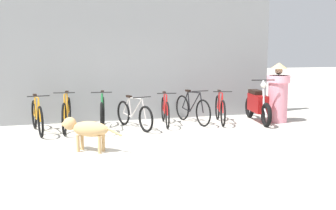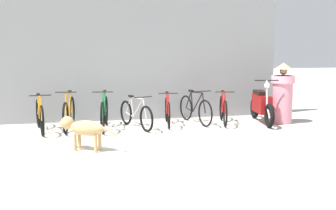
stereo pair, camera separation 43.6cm
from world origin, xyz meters
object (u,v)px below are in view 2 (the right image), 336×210
at_px(bicycle_0, 40,116).
at_px(person_in_robes, 283,93).
at_px(bicycle_2, 104,113).
at_px(bicycle_1, 69,113).
at_px(bicycle_5, 195,109).
at_px(bicycle_6, 223,110).
at_px(bicycle_3, 136,115).
at_px(bicycle_4, 167,111).
at_px(motorcycle, 262,105).
at_px(stray_dog, 83,128).

xyz_separation_m(bicycle_0, person_in_robes, (5.88, -0.24, 0.40)).
bearing_deg(bicycle_0, bicycle_2, 79.72).
distance_m(bicycle_1, bicycle_5, 3.08).
bearing_deg(bicycle_6, bicycle_2, -74.34).
distance_m(bicycle_3, bicycle_4, 0.85).
bearing_deg(bicycle_3, motorcycle, 70.66).
xyz_separation_m(bicycle_2, bicycle_3, (0.73, -0.07, -0.05)).
bearing_deg(bicycle_3, bicycle_6, 74.15).
bearing_deg(bicycle_5, bicycle_1, -99.94).
height_order(bicycle_3, bicycle_5, bicycle_5).
xyz_separation_m(bicycle_0, stray_dog, (0.94, -1.95, 0.06)).
xyz_separation_m(bicycle_4, stray_dog, (-2.05, -2.09, 0.07)).
height_order(bicycle_0, bicycle_4, bicycle_0).
height_order(bicycle_4, person_in_robes, person_in_robes).
bearing_deg(bicycle_1, bicycle_3, 90.31).
height_order(motorcycle, person_in_robes, person_in_robes).
relative_size(bicycle_1, bicycle_2, 1.00).
height_order(bicycle_4, bicycle_6, bicycle_6).
bearing_deg(stray_dog, bicycle_6, -118.99).
height_order(bicycle_4, stray_dog, bicycle_4).
bearing_deg(stray_dog, person_in_robes, -129.62).
distance_m(bicycle_3, bicycle_6, 2.24).
distance_m(bicycle_3, motorcycle, 3.21).
bearing_deg(bicycle_6, stray_dog, -45.37).
bearing_deg(bicycle_4, motorcycle, 93.08).
height_order(bicycle_2, stray_dog, bicycle_2).
height_order(bicycle_3, stray_dog, bicycle_3).
relative_size(bicycle_1, bicycle_3, 1.09).
height_order(bicycle_1, bicycle_3, bicycle_1).
distance_m(bicycle_4, stray_dog, 2.92).
bearing_deg(bicycle_5, bicycle_6, 64.33).
distance_m(bicycle_1, stray_dog, 2.06).
distance_m(bicycle_0, bicycle_6, 4.41).
xyz_separation_m(bicycle_1, bicycle_3, (1.53, -0.17, -0.05)).
relative_size(bicycle_0, bicycle_4, 1.07).
relative_size(bicycle_0, bicycle_5, 1.05).
bearing_deg(bicycle_5, stray_dog, -64.26).
bearing_deg(motorcycle, bicycle_2, -81.35).
distance_m(bicycle_4, bicycle_6, 1.42).
distance_m(bicycle_1, motorcycle, 4.74).
bearing_deg(bicycle_0, bicycle_1, 87.99).
xyz_separation_m(bicycle_1, stray_dog, (0.30, -2.04, 0.04)).
bearing_deg(bicycle_0, stray_dog, 15.92).
height_order(bicycle_6, person_in_robes, person_in_robes).
relative_size(bicycle_3, bicycle_4, 0.99).
relative_size(bicycle_1, motorcycle, 0.91).
relative_size(bicycle_2, person_in_robes, 1.14).
height_order(bicycle_3, person_in_robes, person_in_robes).
height_order(bicycle_1, bicycle_2, bicycle_1).
distance_m(bicycle_5, stray_dog, 3.51).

